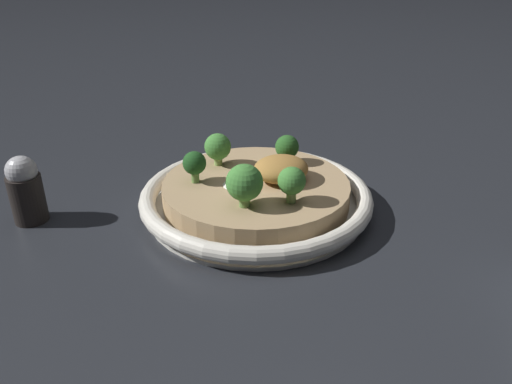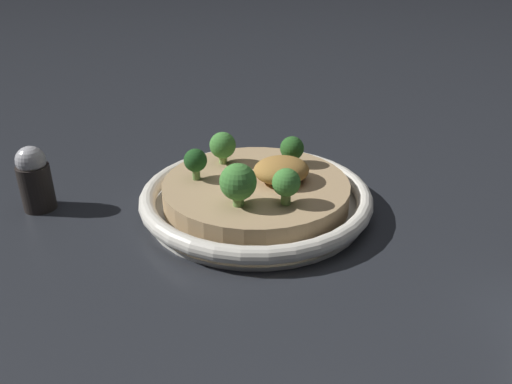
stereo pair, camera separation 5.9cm
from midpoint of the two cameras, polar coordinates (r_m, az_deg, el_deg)
name	(u,v)px [view 2 (the right image)]	position (r m, az deg, el deg)	size (l,w,h in m)	color
ground_plane	(256,209)	(0.60, 2.81, -2.06)	(6.00, 6.00, 0.00)	#23262B
risotto_bowl	(256,196)	(0.59, 2.85, -0.52)	(0.28, 0.28, 0.04)	silver
cheese_sprinkle	(237,177)	(0.58, 0.79, 1.67)	(0.04, 0.04, 0.02)	white
crispy_onion_garnish	(281,170)	(0.58, 5.82, 2.46)	(0.07, 0.06, 0.03)	#A37538
broccoli_back_right	(238,182)	(0.52, 1.18, 1.02)	(0.04, 0.04, 0.05)	#668E47
broccoli_right	(195,161)	(0.58, -4.06, 3.48)	(0.03, 0.03, 0.04)	#668E47
broccoli_front_right	(223,146)	(0.63, -1.13, 5.25)	(0.03, 0.03, 0.04)	#84A856
broccoli_left	(292,149)	(0.63, 6.85, 4.87)	(0.03, 0.03, 0.04)	#84A856
broccoli_back	(286,183)	(0.53, 6.69, 0.91)	(0.03, 0.03, 0.04)	#84A856
pepper_shaker	(35,179)	(0.63, -21.57, 1.36)	(0.04, 0.04, 0.08)	black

